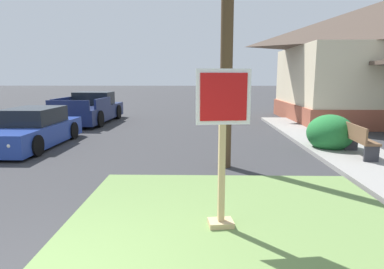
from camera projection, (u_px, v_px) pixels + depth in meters
name	position (u px, v px, depth m)	size (l,w,h in m)	color
grass_corner_patch	(242.00, 242.00, 4.49)	(5.22, 5.87, 0.08)	#668447
sidewalk_strip	(364.00, 160.00, 8.76)	(2.20, 17.70, 0.12)	gray
stop_sign	(222.00, 151.00, 4.67)	(0.76, 0.33, 2.29)	tan
manhole_cover	(122.00, 212.00, 5.54)	(0.70, 0.70, 0.02)	black
parked_sedan_blue	(32.00, 130.00, 10.77)	(1.87, 4.36, 1.25)	#233D93
pickup_truck_navy	(90.00, 110.00, 16.39)	(2.30, 5.10, 1.48)	#19234C
street_bench	(359.00, 139.00, 8.98)	(0.51, 1.52, 0.85)	brown
shrub_by_curb	(330.00, 133.00, 10.05)	(1.39, 1.39, 1.13)	#237234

